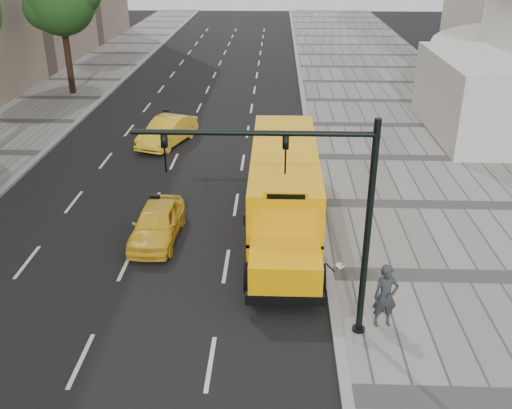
{
  "coord_description": "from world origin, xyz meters",
  "views": [
    {
      "loc": [
        4.16,
        -21.91,
        10.34
      ],
      "look_at": [
        3.5,
        -4.0,
        1.9
      ],
      "focal_mm": 40.0,
      "sensor_mm": 36.0,
      "label": 1
    }
  ],
  "objects_px": {
    "school_bus": "(284,182)",
    "pedestrian": "(386,296)",
    "taxi_far": "(167,131)",
    "taxi_near": "(157,223)",
    "tree_c": "(62,0)",
    "traffic_signal": "(315,205)"
  },
  "relations": [
    {
      "from": "school_bus",
      "to": "taxi_far",
      "type": "bearing_deg",
      "value": 123.99
    },
    {
      "from": "pedestrian",
      "to": "tree_c",
      "type": "bearing_deg",
      "value": 117.14
    },
    {
      "from": "tree_c",
      "to": "traffic_signal",
      "type": "relative_size",
      "value": 1.36
    },
    {
      "from": "tree_c",
      "to": "taxi_far",
      "type": "distance_m",
      "value": 14.72
    },
    {
      "from": "pedestrian",
      "to": "school_bus",
      "type": "bearing_deg",
      "value": 106.27
    },
    {
      "from": "tree_c",
      "to": "traffic_signal",
      "type": "bearing_deg",
      "value": -59.71
    },
    {
      "from": "tree_c",
      "to": "taxi_far",
      "type": "relative_size",
      "value": 1.96
    },
    {
      "from": "tree_c",
      "to": "taxi_far",
      "type": "xyz_separation_m",
      "value": [
        8.65,
        -10.45,
        -5.72
      ]
    },
    {
      "from": "school_bus",
      "to": "pedestrian",
      "type": "bearing_deg",
      "value": -66.97
    },
    {
      "from": "tree_c",
      "to": "taxi_far",
      "type": "bearing_deg",
      "value": -50.39
    },
    {
      "from": "pedestrian",
      "to": "traffic_signal",
      "type": "bearing_deg",
      "value": -178.59
    },
    {
      "from": "traffic_signal",
      "to": "school_bus",
      "type": "bearing_deg",
      "value": 95.67
    },
    {
      "from": "pedestrian",
      "to": "taxi_far",
      "type": "bearing_deg",
      "value": 112.93
    },
    {
      "from": "taxi_near",
      "to": "pedestrian",
      "type": "height_order",
      "value": "pedestrian"
    },
    {
      "from": "taxi_far",
      "to": "pedestrian",
      "type": "relative_size",
      "value": 2.28
    },
    {
      "from": "taxi_far",
      "to": "taxi_near",
      "type": "bearing_deg",
      "value": -62.88
    },
    {
      "from": "school_bus",
      "to": "taxi_far",
      "type": "xyz_separation_m",
      "value": [
        -6.27,
        9.29,
        -1.03
      ]
    },
    {
      "from": "taxi_near",
      "to": "taxi_far",
      "type": "relative_size",
      "value": 0.9
    },
    {
      "from": "school_bus",
      "to": "pedestrian",
      "type": "distance_m",
      "value": 7.26
    },
    {
      "from": "taxi_near",
      "to": "traffic_signal",
      "type": "relative_size",
      "value": 0.63
    },
    {
      "from": "taxi_far",
      "to": "pedestrian",
      "type": "height_order",
      "value": "pedestrian"
    },
    {
      "from": "tree_c",
      "to": "school_bus",
      "type": "relative_size",
      "value": 0.75
    }
  ]
}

